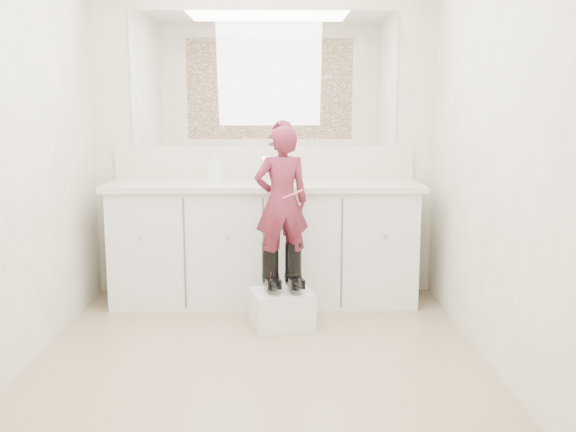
{
  "coord_description": "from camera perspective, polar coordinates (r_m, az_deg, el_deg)",
  "views": [
    {
      "loc": [
        0.11,
        -3.43,
        1.44
      ],
      "look_at": [
        0.17,
        0.56,
        0.76
      ],
      "focal_mm": 40.0,
      "sensor_mm": 36.0,
      "label": 1
    }
  ],
  "objects": [
    {
      "name": "wall_front",
      "position": [
        1.95,
        -4.11,
        2.65
      ],
      "size": [
        2.6,
        0.0,
        2.6
      ],
      "primitive_type": "plane",
      "rotation": [
        -1.57,
        0.0,
        0.0
      ],
      "color": "#BEB7A2",
      "rests_on": "floor"
    },
    {
      "name": "wall_back",
      "position": [
        4.94,
        -2.11,
        6.91
      ],
      "size": [
        2.6,
        0.0,
        2.6
      ],
      "primitive_type": "plane",
      "rotation": [
        1.57,
        0.0,
        0.0
      ],
      "color": "#BEB7A2",
      "rests_on": "floor"
    },
    {
      "name": "toothbrush",
      "position": [
        4.04,
        0.43,
        1.95
      ],
      "size": [
        0.13,
        0.04,
        0.06
      ],
      "primitive_type": "cylinder",
      "rotation": [
        0.0,
        1.22,
        0.23
      ],
      "color": "#D35278",
      "rests_on": "toddler"
    },
    {
      "name": "wall_left",
      "position": [
        3.72,
        -23.23,
        5.23
      ],
      "size": [
        0.0,
        3.0,
        3.0
      ],
      "primitive_type": "plane",
      "rotation": [
        1.57,
        0.0,
        1.57
      ],
      "color": "#BEB7A2",
      "rests_on": "floor"
    },
    {
      "name": "toddler",
      "position": [
        4.13,
        -0.57,
        1.26
      ],
      "size": [
        0.4,
        0.31,
        0.98
      ],
      "primitive_type": "imported",
      "rotation": [
        0.0,
        0.0,
        3.38
      ],
      "color": "#A33248",
      "rests_on": "step_stool"
    },
    {
      "name": "faucet",
      "position": [
        4.83,
        -2.12,
        3.76
      ],
      "size": [
        0.08,
        0.08,
        0.1
      ],
      "primitive_type": "cylinder",
      "color": "silver",
      "rests_on": "countertop"
    },
    {
      "name": "mirror",
      "position": [
        4.92,
        -2.14,
        12.03
      ],
      "size": [
        2.0,
        0.02,
        1.0
      ],
      "primitive_type": "cube",
      "color": "white",
      "rests_on": "wall_back"
    },
    {
      "name": "boot_left",
      "position": [
        4.21,
        -1.58,
        -4.53
      ],
      "size": [
        0.16,
        0.23,
        0.32
      ],
      "primitive_type": null,
      "rotation": [
        0.0,
        0.0,
        0.23
      ],
      "color": "black",
      "rests_on": "step_stool"
    },
    {
      "name": "countertop",
      "position": [
        4.68,
        -2.16,
        2.7
      ],
      "size": [
        2.28,
        0.58,
        0.04
      ],
      "primitive_type": "cube",
      "color": "beige",
      "rests_on": "vanity_cabinet"
    },
    {
      "name": "vanity_cabinet",
      "position": [
        4.76,
        -2.13,
        -2.6
      ],
      "size": [
        2.2,
        0.55,
        0.85
      ],
      "primitive_type": "cube",
      "color": "silver",
      "rests_on": "floor"
    },
    {
      "name": "cup",
      "position": [
        4.73,
        0.28,
        3.55
      ],
      "size": [
        0.12,
        0.12,
        0.09
      ],
      "primitive_type": "imported",
      "rotation": [
        0.0,
        0.0,
        -0.42
      ],
      "color": "beige",
      "rests_on": "countertop"
    },
    {
      "name": "floor",
      "position": [
        3.72,
        -2.53,
        -13.06
      ],
      "size": [
        3.0,
        3.0,
        0.0
      ],
      "primitive_type": "plane",
      "color": "#806B54",
      "rests_on": "ground"
    },
    {
      "name": "step_stool",
      "position": [
        4.27,
        -0.55,
        -8.26
      ],
      "size": [
        0.45,
        0.4,
        0.24
      ],
      "primitive_type": "cube",
      "rotation": [
        0.0,
        0.0,
        0.23
      ],
      "color": "silver",
      "rests_on": "floor"
    },
    {
      "name": "backsplash",
      "position": [
        4.93,
        -2.1,
        4.76
      ],
      "size": [
        2.28,
        0.03,
        0.25
      ],
      "primitive_type": "cube",
      "color": "beige",
      "rests_on": "countertop"
    },
    {
      "name": "soap_bottle",
      "position": [
        4.77,
        -6.44,
        4.33
      ],
      "size": [
        0.11,
        0.12,
        0.22
      ],
      "primitive_type": "imported",
      "rotation": [
        0.0,
        0.0,
        -0.19
      ],
      "color": "white",
      "rests_on": "countertop"
    },
    {
      "name": "boot_right",
      "position": [
        4.21,
        0.46,
        -4.52
      ],
      "size": [
        0.16,
        0.23,
        0.32
      ],
      "primitive_type": null,
      "rotation": [
        0.0,
        0.0,
        0.23
      ],
      "color": "black",
      "rests_on": "step_stool"
    },
    {
      "name": "dot_panel",
      "position": [
        1.95,
        -4.26,
        15.9
      ],
      "size": [
        2.0,
        0.01,
        1.2
      ],
      "primitive_type": "cube",
      "color": "#472819",
      "rests_on": "wall_front"
    },
    {
      "name": "wall_right",
      "position": [
        3.64,
        18.35,
        5.44
      ],
      "size": [
        0.0,
        3.0,
        3.0
      ],
      "primitive_type": "plane",
      "rotation": [
        1.57,
        0.0,
        -1.57
      ],
      "color": "#BEB7A2",
      "rests_on": "floor"
    }
  ]
}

